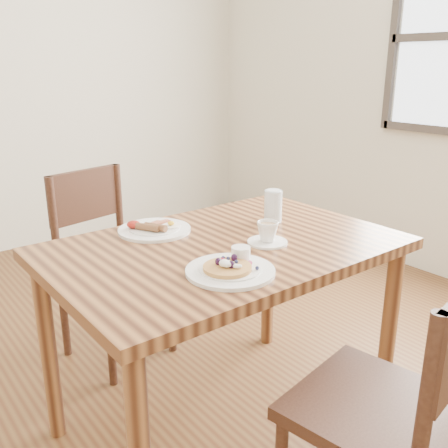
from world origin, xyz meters
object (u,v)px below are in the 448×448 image
teacup_saucer (268,234)px  water_glass (273,206)px  chair_far (107,255)px  dining_table (224,269)px  chair_near (397,405)px  pancake_plate (231,268)px  breakfast_plate (154,229)px

teacup_saucer → water_glass: bearing=42.6°
teacup_saucer → water_glass: water_glass is taller
chair_far → teacup_saucer: chair_far is taller
dining_table → chair_near: 0.72m
chair_far → water_glass: size_ratio=7.00×
chair_far → teacup_saucer: (0.22, -0.85, 0.29)m
chair_near → pancake_plate: chair_near is taller
teacup_saucer → dining_table: bearing=141.7°
dining_table → pancake_plate: (-0.14, -0.21, 0.11)m
dining_table → chair_far: chair_far is taller
dining_table → chair_near: bearing=-87.6°
chair_near → chair_far: 1.47m
chair_far → pancake_plate: size_ratio=3.26×
chair_near → breakfast_plate: (-0.16, 0.96, 0.27)m
breakfast_plate → chair_far: bearing=86.9°
chair_far → pancake_plate: bearing=76.7°
chair_near → water_glass: (0.28, 0.78, 0.32)m
dining_table → pancake_plate: pancake_plate is taller
chair_near → teacup_saucer: chair_near is taller
chair_far → chair_near: bearing=84.0°
dining_table → water_glass: water_glass is taller
breakfast_plate → teacup_saucer: (0.25, -0.35, 0.02)m
pancake_plate → breakfast_plate: (0.01, 0.47, -0.00)m
pancake_plate → water_glass: water_glass is taller
pancake_plate → breakfast_plate: pancake_plate is taller
pancake_plate → breakfast_plate: 0.47m
chair_near → teacup_saucer: bearing=71.7°
chair_far → breakfast_plate: size_ratio=3.26×
chair_near → breakfast_plate: chair_near is taller
dining_table → pancake_plate: bearing=-123.3°
pancake_plate → water_glass: size_ratio=2.15×
teacup_saucer → pancake_plate: bearing=-155.2°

